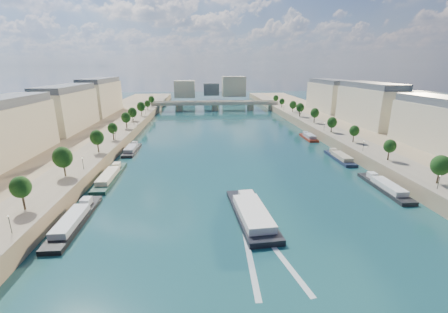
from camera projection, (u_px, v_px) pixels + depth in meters
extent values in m
plane|color=#0C3035|center=(231.00, 155.00, 133.85)|extent=(700.00, 700.00, 0.00)
cube|color=#9E8460|center=(64.00, 153.00, 127.76)|extent=(44.00, 520.00, 5.00)
cube|color=#9E8460|center=(386.00, 146.00, 138.49)|extent=(44.00, 520.00, 5.00)
cube|color=gray|center=(99.00, 147.00, 128.14)|extent=(14.00, 520.00, 0.10)
cube|color=gray|center=(355.00, 142.00, 136.63)|extent=(14.00, 520.00, 0.10)
cylinder|color=#382B1E|center=(29.00, 201.00, 72.40)|extent=(0.50, 0.50, 3.82)
ellipsoid|color=black|center=(27.00, 187.00, 71.36)|extent=(4.80, 4.80, 5.52)
cylinder|color=#382B1E|center=(70.00, 168.00, 95.30)|extent=(0.50, 0.50, 3.82)
ellipsoid|color=black|center=(69.00, 158.00, 94.26)|extent=(4.80, 4.80, 5.52)
cylinder|color=#382B1E|center=(95.00, 149.00, 118.21)|extent=(0.50, 0.50, 3.82)
ellipsoid|color=black|center=(94.00, 140.00, 117.17)|extent=(4.80, 4.80, 5.52)
cylinder|color=#382B1E|center=(112.00, 135.00, 141.11)|extent=(0.50, 0.50, 3.82)
ellipsoid|color=black|center=(111.00, 128.00, 140.07)|extent=(4.80, 4.80, 5.52)
cylinder|color=#382B1E|center=(124.00, 126.00, 164.01)|extent=(0.50, 0.50, 3.82)
ellipsoid|color=black|center=(124.00, 119.00, 162.97)|extent=(4.80, 4.80, 5.52)
cylinder|color=#382B1E|center=(134.00, 118.00, 186.91)|extent=(0.50, 0.50, 3.82)
ellipsoid|color=black|center=(133.00, 113.00, 185.87)|extent=(4.80, 4.80, 5.52)
cylinder|color=#382B1E|center=(141.00, 113.00, 209.81)|extent=(0.50, 0.50, 3.82)
ellipsoid|color=black|center=(140.00, 107.00, 208.77)|extent=(4.80, 4.80, 5.52)
cylinder|color=#382B1E|center=(147.00, 108.00, 232.72)|extent=(0.50, 0.50, 3.82)
ellipsoid|color=black|center=(146.00, 103.00, 231.68)|extent=(4.80, 4.80, 5.52)
cylinder|color=#382B1E|center=(151.00, 104.00, 255.62)|extent=(0.50, 0.50, 3.82)
ellipsoid|color=black|center=(151.00, 100.00, 254.58)|extent=(4.80, 4.80, 5.52)
cylinder|color=#382B1E|center=(433.00, 177.00, 88.23)|extent=(0.50, 0.50, 3.82)
ellipsoid|color=black|center=(436.00, 165.00, 87.19)|extent=(4.80, 4.80, 5.52)
cylinder|color=#382B1E|center=(385.00, 154.00, 111.13)|extent=(0.50, 0.50, 3.82)
ellipsoid|color=black|center=(387.00, 145.00, 110.09)|extent=(4.80, 4.80, 5.52)
cylinder|color=#382B1E|center=(354.00, 139.00, 134.04)|extent=(0.50, 0.50, 3.82)
ellipsoid|color=black|center=(355.00, 131.00, 133.00)|extent=(4.80, 4.80, 5.52)
cylinder|color=#382B1E|center=(331.00, 128.00, 156.94)|extent=(0.50, 0.50, 3.82)
ellipsoid|color=black|center=(332.00, 121.00, 155.90)|extent=(4.80, 4.80, 5.52)
cylinder|color=#382B1E|center=(314.00, 120.00, 179.84)|extent=(0.50, 0.50, 3.82)
ellipsoid|color=black|center=(315.00, 114.00, 178.80)|extent=(4.80, 4.80, 5.52)
cylinder|color=#382B1E|center=(301.00, 114.00, 202.74)|extent=(0.50, 0.50, 3.82)
ellipsoid|color=black|center=(302.00, 109.00, 201.70)|extent=(4.80, 4.80, 5.52)
cylinder|color=#382B1E|center=(291.00, 109.00, 225.64)|extent=(0.50, 0.50, 3.82)
ellipsoid|color=black|center=(291.00, 105.00, 224.60)|extent=(4.80, 4.80, 5.52)
cylinder|color=#382B1E|center=(283.00, 105.00, 248.55)|extent=(0.50, 0.50, 3.82)
ellipsoid|color=black|center=(283.00, 101.00, 247.51)|extent=(4.80, 4.80, 5.52)
cylinder|color=#382B1E|center=(276.00, 102.00, 271.45)|extent=(0.50, 0.50, 3.82)
ellipsoid|color=black|center=(276.00, 98.00, 270.41)|extent=(4.80, 4.80, 5.52)
cylinder|color=black|center=(10.00, 225.00, 61.11)|extent=(0.14, 0.14, 4.00)
sphere|color=#FFE5B2|center=(8.00, 216.00, 60.50)|extent=(0.36, 0.36, 0.36)
cylinder|color=black|center=(83.00, 164.00, 99.28)|extent=(0.14, 0.14, 4.00)
sphere|color=#FFE5B2|center=(82.00, 158.00, 98.67)|extent=(0.36, 0.36, 0.36)
cylinder|color=black|center=(115.00, 137.00, 137.45)|extent=(0.14, 0.14, 4.00)
sphere|color=#FFE5B2|center=(115.00, 132.00, 136.84)|extent=(0.36, 0.36, 0.36)
cylinder|color=black|center=(134.00, 121.00, 175.62)|extent=(0.14, 0.14, 4.00)
sphere|color=#FFE5B2|center=(133.00, 118.00, 175.01)|extent=(0.36, 0.36, 0.36)
cylinder|color=black|center=(145.00, 112.00, 213.79)|extent=(0.14, 0.14, 4.00)
sphere|color=#FFE5B2|center=(145.00, 109.00, 213.18)|extent=(0.36, 0.36, 0.36)
cylinder|color=black|center=(438.00, 183.00, 83.25)|extent=(0.14, 0.14, 4.00)
sphere|color=#FFE5B2|center=(440.00, 176.00, 82.64)|extent=(0.36, 0.36, 0.36)
cylinder|color=black|center=(363.00, 146.00, 121.42)|extent=(0.14, 0.14, 4.00)
sphere|color=#FFE5B2|center=(364.00, 141.00, 120.81)|extent=(0.36, 0.36, 0.36)
cylinder|color=black|center=(324.00, 127.00, 159.59)|extent=(0.14, 0.14, 4.00)
sphere|color=#FFE5B2|center=(325.00, 123.00, 158.98)|extent=(0.36, 0.36, 0.36)
cylinder|color=black|center=(300.00, 115.00, 197.76)|extent=(0.14, 0.14, 4.00)
sphere|color=#FFE5B2|center=(300.00, 112.00, 197.15)|extent=(0.36, 0.36, 0.36)
cylinder|color=black|center=(284.00, 107.00, 235.93)|extent=(0.14, 0.14, 4.00)
sphere|color=#FFE5B2|center=(284.00, 105.00, 235.32)|extent=(0.36, 0.36, 0.36)
cube|color=beige|center=(0.00, 134.00, 106.95)|extent=(16.00, 52.00, 20.00)
cube|color=beige|center=(68.00, 111.00, 162.30)|extent=(16.00, 52.00, 20.00)
cube|color=#474C54|center=(65.00, 89.00, 158.94)|extent=(14.72, 50.44, 3.20)
cube|color=beige|center=(101.00, 99.00, 217.64)|extent=(16.00, 52.00, 20.00)
cube|color=#474C54|center=(100.00, 83.00, 214.28)|extent=(14.72, 50.44, 3.20)
cube|color=beige|center=(447.00, 127.00, 119.61)|extent=(16.00, 52.00, 20.00)
cube|color=beige|center=(369.00, 107.00, 174.96)|extent=(16.00, 52.00, 20.00)
cube|color=#474C54|center=(371.00, 87.00, 171.60)|extent=(14.72, 50.44, 3.20)
cube|color=beige|center=(328.00, 98.00, 230.31)|extent=(16.00, 52.00, 20.00)
cube|color=#474C54|center=(330.00, 82.00, 226.95)|extent=(14.72, 50.44, 3.20)
cube|color=beige|center=(185.00, 89.00, 327.95)|extent=(22.00, 18.00, 18.00)
cube|color=beige|center=(234.00, 86.00, 341.01)|extent=(26.00, 20.00, 22.00)
cube|color=#474C54|center=(211.00, 89.00, 354.62)|extent=(18.00, 16.00, 14.00)
cube|color=#C1B79E|center=(215.00, 103.00, 268.04)|extent=(112.00, 11.00, 2.20)
cube|color=#C1B79E|center=(215.00, 102.00, 262.83)|extent=(112.00, 0.80, 0.90)
cube|color=#C1B79E|center=(215.00, 101.00, 272.37)|extent=(112.00, 0.80, 0.90)
cylinder|color=#C1B79E|center=(179.00, 108.00, 266.72)|extent=(6.40, 6.40, 5.00)
cylinder|color=#C1B79E|center=(215.00, 107.00, 269.11)|extent=(6.40, 6.40, 5.00)
cylinder|color=#C1B79E|center=(250.00, 107.00, 271.49)|extent=(6.40, 6.40, 5.00)
cube|color=#C1B79E|center=(157.00, 108.00, 265.23)|extent=(6.00, 12.00, 5.00)
cube|color=#C1B79E|center=(272.00, 107.00, 272.98)|extent=(6.00, 12.00, 5.00)
cube|color=black|center=(251.00, 215.00, 79.01)|extent=(10.72, 29.59, 2.07)
cube|color=white|center=(253.00, 213.00, 76.22)|extent=(8.37, 19.36, 1.86)
cube|color=white|center=(247.00, 195.00, 86.75)|extent=(4.42, 3.82, 1.80)
cube|color=silver|center=(250.00, 256.00, 62.67)|extent=(2.16, 26.03, 0.04)
cube|color=silver|center=(280.00, 255.00, 63.14)|extent=(6.53, 25.69, 0.04)
cube|color=black|center=(75.00, 222.00, 75.83)|extent=(5.00, 27.76, 1.80)
cube|color=silver|center=(71.00, 220.00, 73.21)|extent=(4.10, 15.27, 1.60)
cube|color=silver|center=(86.00, 201.00, 83.25)|extent=(2.50, 3.33, 1.80)
cube|color=#183C31|center=(110.00, 178.00, 105.76)|extent=(5.00, 29.15, 1.80)
cube|color=beige|center=(108.00, 176.00, 103.05)|extent=(4.10, 16.03, 1.60)
cube|color=beige|center=(116.00, 165.00, 113.59)|extent=(2.50, 3.50, 1.80)
cube|color=#272629|center=(132.00, 151.00, 139.56)|extent=(5.00, 21.81, 1.80)
cube|color=#97989F|center=(131.00, 148.00, 137.40)|extent=(4.10, 12.00, 1.60)
cube|color=#97989F|center=(135.00, 144.00, 145.28)|extent=(2.50, 2.62, 1.80)
cube|color=black|center=(384.00, 188.00, 96.61)|extent=(5.00, 25.09, 1.80)
cube|color=silver|center=(389.00, 186.00, 94.20)|extent=(4.10, 13.80, 1.60)
cube|color=silver|center=(372.00, 175.00, 103.27)|extent=(2.50, 3.01, 1.80)
cube|color=#1B253C|center=(340.00, 159.00, 127.44)|extent=(5.00, 22.27, 1.80)
cube|color=#BEAE8E|center=(342.00, 156.00, 125.25)|extent=(4.10, 12.25, 1.60)
cube|color=#BEAE8E|center=(333.00, 151.00, 133.30)|extent=(2.50, 2.67, 1.80)
cube|color=maroon|center=(309.00, 138.00, 163.75)|extent=(5.00, 17.70, 1.80)
cube|color=#A2A6AE|center=(310.00, 136.00, 161.90)|extent=(4.10, 9.73, 1.60)
cube|color=#A2A6AE|center=(306.00, 133.00, 168.29)|extent=(2.50, 2.12, 1.80)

